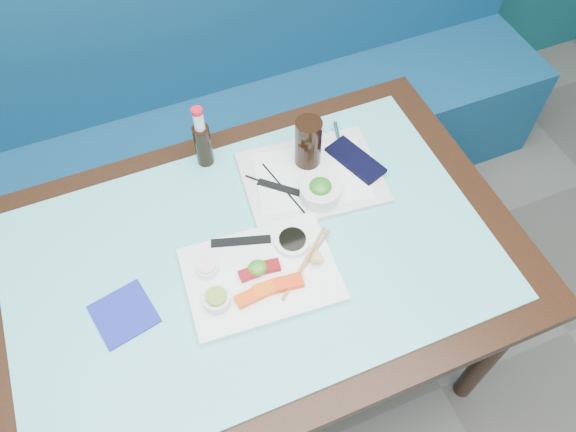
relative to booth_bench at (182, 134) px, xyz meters
name	(u,v)px	position (x,y,z in m)	size (l,w,h in m)	color
booth_bench	(182,134)	(0.00, 0.00, 0.00)	(3.00, 0.56, 1.17)	navy
dining_table	(253,273)	(0.00, -0.84, 0.29)	(1.40, 0.90, 0.75)	black
glass_top	(251,257)	(0.00, -0.84, 0.38)	(1.22, 0.76, 0.01)	#62C3C5
sashimi_plate	(261,275)	(0.00, -0.91, 0.39)	(0.37, 0.27, 0.02)	white
salmon_left	(250,297)	(-0.05, -0.96, 0.41)	(0.07, 0.03, 0.02)	#FF470A
salmon_mid	(268,288)	(0.00, -0.96, 0.41)	(0.07, 0.03, 0.02)	#FF570A
salmon_right	(288,283)	(0.05, -0.96, 0.41)	(0.07, 0.04, 0.02)	#FF380A
tuna_left	(249,274)	(-0.03, -0.90, 0.41)	(0.05, 0.03, 0.02)	maroon
tuna_right	(270,266)	(0.03, -0.90, 0.41)	(0.05, 0.03, 0.02)	maroon
seaweed_garnish	(257,268)	(0.00, -0.90, 0.42)	(0.05, 0.05, 0.03)	#3F871F
ramekin_wasabi	(217,300)	(-0.12, -0.94, 0.42)	(0.07, 0.07, 0.03)	white
wasabi_fill	(216,296)	(-0.12, -0.94, 0.44)	(0.05, 0.05, 0.01)	olive
ramekin_ginger	(207,269)	(-0.12, -0.85, 0.41)	(0.05, 0.05, 0.02)	white
ginger_fill	(207,266)	(-0.12, -0.85, 0.43)	(0.04, 0.04, 0.01)	#FCE4CF
soy_dish	(292,241)	(0.11, -0.86, 0.41)	(0.09, 0.09, 0.02)	white
soy_fill	(292,239)	(0.11, -0.86, 0.42)	(0.07, 0.07, 0.01)	black
lemon_wedge	(320,259)	(0.15, -0.94, 0.42)	(0.04, 0.04, 0.03)	#E5D36C
chopstick_sleeve	(241,241)	(-0.01, -0.80, 0.40)	(0.15, 0.02, 0.00)	black
wooden_chopstick_a	(304,262)	(0.11, -0.92, 0.41)	(0.01, 0.01, 0.23)	#A88C4F
wooden_chopstick_b	(308,261)	(0.12, -0.92, 0.41)	(0.01, 0.01, 0.22)	#A36D4C
serving_tray	(312,177)	(0.24, -0.67, 0.39)	(0.38, 0.29, 0.01)	silver
paper_placemat	(312,176)	(0.24, -0.67, 0.40)	(0.31, 0.22, 0.00)	white
seaweed_bowl	(320,192)	(0.23, -0.74, 0.42)	(0.11, 0.11, 0.04)	white
seaweed_salad	(320,186)	(0.23, -0.74, 0.44)	(0.06, 0.06, 0.03)	#29761B
cola_glass	(308,143)	(0.25, -0.61, 0.47)	(0.07, 0.07, 0.15)	black
navy_pouch	(356,160)	(0.38, -0.67, 0.40)	(0.08, 0.17, 0.01)	black
fork	(338,135)	(0.37, -0.56, 0.40)	(0.01, 0.01, 0.10)	white
black_chopstick_a	(280,189)	(0.15, -0.68, 0.40)	(0.01, 0.01, 0.22)	black
black_chopstick_b	(283,188)	(0.15, -0.68, 0.40)	(0.01, 0.01, 0.20)	black
tray_sleeve	(282,188)	(0.15, -0.68, 0.40)	(0.02, 0.14, 0.00)	black
cola_bottle_body	(203,145)	(-0.01, -0.49, 0.45)	(0.05, 0.05, 0.14)	black
cola_bottle_neck	(199,121)	(-0.01, -0.49, 0.55)	(0.03, 0.03, 0.06)	silver
cola_bottle_cap	(197,111)	(-0.01, -0.49, 0.58)	(0.03, 0.03, 0.01)	red
blue_napkin	(124,314)	(-0.34, -0.88, 0.39)	(0.14, 0.14, 0.01)	navy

